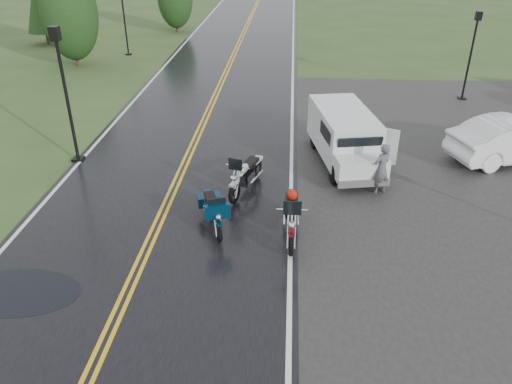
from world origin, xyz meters
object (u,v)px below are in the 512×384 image
at_px(motorcycle_red, 291,232).
at_px(van_white, 336,158).
at_px(person_at_van, 381,170).
at_px(lamp_post_far_left, 125,21).
at_px(lamp_post_near_left, 67,97).
at_px(motorcycle_silver, 234,184).
at_px(lamp_post_far_right, 470,57).
at_px(motorcycle_teal, 218,223).

xyz_separation_m(motorcycle_red, van_white, (1.40, 4.12, 0.20)).
xyz_separation_m(motorcycle_red, person_at_van, (2.78, 3.60, 0.09)).
bearing_deg(lamp_post_far_left, person_at_van, -52.73).
relative_size(van_white, lamp_post_far_left, 1.16).
bearing_deg(person_at_van, lamp_post_near_left, -41.93).
distance_m(motorcycle_red, person_at_van, 4.55).
bearing_deg(motorcycle_silver, lamp_post_far_left, 133.52).
distance_m(lamp_post_near_left, lamp_post_far_left, 16.13).
bearing_deg(person_at_van, motorcycle_red, 19.64).
bearing_deg(motorcycle_red, lamp_post_near_left, 145.19).
bearing_deg(lamp_post_near_left, motorcycle_silver, -24.86).
bearing_deg(van_white, lamp_post_far_right, 43.19).
bearing_deg(lamp_post_near_left, lamp_post_far_left, 100.25).
height_order(motorcycle_silver, lamp_post_far_right, lamp_post_far_right).
xyz_separation_m(motorcycle_teal, van_white, (3.34, 3.64, 0.32)).
relative_size(van_white, lamp_post_near_left, 1.01).
distance_m(motorcycle_teal, motorcycle_silver, 2.07).
relative_size(motorcycle_red, motorcycle_teal, 1.18).
bearing_deg(motorcycle_silver, van_white, 44.74).
bearing_deg(lamp_post_near_left, van_white, -7.52).
relative_size(motorcycle_teal, lamp_post_far_left, 0.51).
xyz_separation_m(lamp_post_near_left, lamp_post_far_right, (15.94, 8.11, -0.32)).
bearing_deg(van_white, motorcycle_red, -119.51).
distance_m(van_white, person_at_van, 1.48).
height_order(lamp_post_far_left, lamp_post_far_right, lamp_post_far_left).
xyz_separation_m(motorcycle_teal, lamp_post_far_right, (10.14, 12.95, 1.43)).
bearing_deg(motorcycle_teal, motorcycle_silver, 65.70).
bearing_deg(person_at_van, lamp_post_far_left, -85.36).
distance_m(person_at_van, lamp_post_far_left, 22.14).
distance_m(motorcycle_teal, person_at_van, 5.66).
xyz_separation_m(motorcycle_red, lamp_post_far_right, (8.21, 13.43, 1.32)).
xyz_separation_m(motorcycle_silver, van_white, (3.14, 1.57, 0.24)).
distance_m(motorcycle_teal, lamp_post_far_left, 22.50).
bearing_deg(motorcycle_red, motorcycle_teal, 165.84).
height_order(motorcycle_red, lamp_post_far_left, lamp_post_far_left).
relative_size(motorcycle_teal, lamp_post_near_left, 0.45).
bearing_deg(van_white, motorcycle_silver, -164.02).
height_order(motorcycle_silver, lamp_post_far_left, lamp_post_far_left).
xyz_separation_m(motorcycle_silver, lamp_post_far_right, (9.94, 10.89, 1.35)).
height_order(motorcycle_teal, lamp_post_far_left, lamp_post_far_left).
relative_size(motorcycle_teal, van_white, 0.44).
relative_size(person_at_van, lamp_post_near_left, 0.35).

